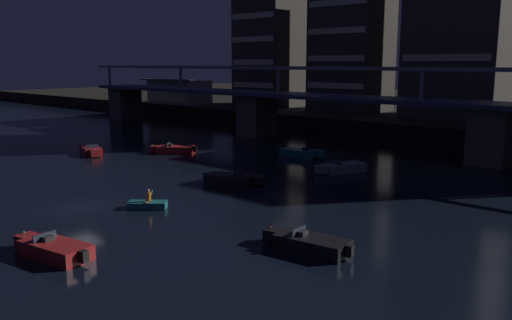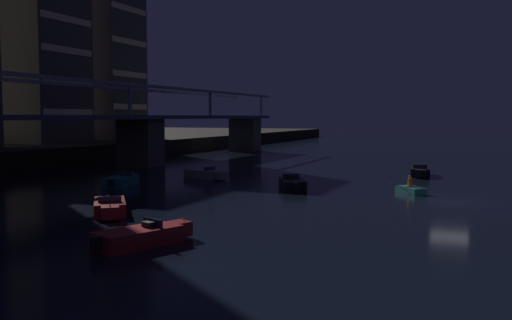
{
  "view_description": "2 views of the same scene",
  "coord_description": "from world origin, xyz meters",
  "px_view_note": "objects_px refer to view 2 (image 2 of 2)",
  "views": [
    {
      "loc": [
        32.77,
        -17.97,
        9.82
      ],
      "look_at": [
        3.89,
        13.89,
        1.94
      ],
      "focal_mm": 37.25,
      "sensor_mm": 36.0,
      "label": 1
    },
    {
      "loc": [
        -40.21,
        -2.1,
        5.87
      ],
      "look_at": [
        0.31,
        14.52,
        2.45
      ],
      "focal_mm": 39.3,
      "sensor_mm": 36.0,
      "label": 2
    }
  ],
  "objects_px": {
    "speedboat_mid_center": "(142,236)",
    "speedboat_far_left": "(122,181)",
    "tower_east_tall": "(44,66)",
    "speedboat_near_right": "(292,184)",
    "river_bridge": "(45,133)",
    "tower_east_low": "(105,58)",
    "speedboat_mid_left": "(420,172)",
    "speedboat_near_left": "(205,174)",
    "dinghy_with_paddler": "(411,190)",
    "speedboat_near_center": "(110,207)"
  },
  "relations": [
    {
      "from": "tower_east_low",
      "to": "speedboat_mid_left",
      "type": "xyz_separation_m",
      "value": [
        -20.21,
        -52.95,
        -15.03
      ]
    },
    {
      "from": "speedboat_mid_center",
      "to": "speedboat_far_left",
      "type": "relative_size",
      "value": 0.98
    },
    {
      "from": "speedboat_near_left",
      "to": "speedboat_far_left",
      "type": "bearing_deg",
      "value": 152.71
    },
    {
      "from": "tower_east_tall",
      "to": "speedboat_far_left",
      "type": "bearing_deg",
      "value": -127.87
    },
    {
      "from": "speedboat_near_center",
      "to": "speedboat_near_right",
      "type": "relative_size",
      "value": 0.94
    },
    {
      "from": "dinghy_with_paddler",
      "to": "speedboat_near_right",
      "type": "bearing_deg",
      "value": 95.8
    },
    {
      "from": "tower_east_low",
      "to": "speedboat_mid_left",
      "type": "height_order",
      "value": "tower_east_low"
    },
    {
      "from": "speedboat_near_left",
      "to": "speedboat_mid_center",
      "type": "distance_m",
      "value": 27.61
    },
    {
      "from": "tower_east_tall",
      "to": "dinghy_with_paddler",
      "type": "relative_size",
      "value": 8.11
    },
    {
      "from": "speedboat_mid_center",
      "to": "dinghy_with_paddler",
      "type": "xyz_separation_m",
      "value": [
        22.58,
        -9.17,
        -0.14
      ]
    },
    {
      "from": "speedboat_near_right",
      "to": "speedboat_mid_center",
      "type": "height_order",
      "value": "same"
    },
    {
      "from": "speedboat_near_center",
      "to": "speedboat_mid_left",
      "type": "xyz_separation_m",
      "value": [
        29.52,
        -14.95,
        0.0
      ]
    },
    {
      "from": "dinghy_with_paddler",
      "to": "speedboat_mid_center",
      "type": "bearing_deg",
      "value": 157.89
    },
    {
      "from": "river_bridge",
      "to": "speedboat_near_center",
      "type": "bearing_deg",
      "value": -127.25
    },
    {
      "from": "tower_east_tall",
      "to": "speedboat_far_left",
      "type": "height_order",
      "value": "tower_east_tall"
    },
    {
      "from": "tower_east_tall",
      "to": "speedboat_mid_left",
      "type": "bearing_deg",
      "value": -95.35
    },
    {
      "from": "tower_east_tall",
      "to": "tower_east_low",
      "type": "relative_size",
      "value": 0.81
    },
    {
      "from": "speedboat_mid_center",
      "to": "speedboat_near_left",
      "type": "bearing_deg",
      "value": 21.48
    },
    {
      "from": "tower_east_tall",
      "to": "speedboat_near_center",
      "type": "bearing_deg",
      "value": -133.18
    },
    {
      "from": "speedboat_mid_center",
      "to": "speedboat_far_left",
      "type": "distance_m",
      "value": 22.87
    },
    {
      "from": "tower_east_low",
      "to": "speedboat_near_center",
      "type": "height_order",
      "value": "tower_east_low"
    },
    {
      "from": "speedboat_near_right",
      "to": "speedboat_mid_left",
      "type": "relative_size",
      "value": 0.95
    },
    {
      "from": "speedboat_mid_left",
      "to": "speedboat_far_left",
      "type": "relative_size",
      "value": 1.0
    },
    {
      "from": "speedboat_near_center",
      "to": "speedboat_mid_left",
      "type": "distance_m",
      "value": 33.09
    },
    {
      "from": "speedboat_near_right",
      "to": "speedboat_far_left",
      "type": "xyz_separation_m",
      "value": [
        -3.6,
        13.98,
        0.0
      ]
    },
    {
      "from": "river_bridge",
      "to": "tower_east_low",
      "type": "bearing_deg",
      "value": 29.91
    },
    {
      "from": "speedboat_mid_center",
      "to": "speedboat_near_right",
      "type": "bearing_deg",
      "value": 0.21
    },
    {
      "from": "river_bridge",
      "to": "speedboat_mid_center",
      "type": "bearing_deg",
      "value": -129.27
    },
    {
      "from": "speedboat_near_left",
      "to": "speedboat_near_center",
      "type": "xyz_separation_m",
      "value": [
        -19.46,
        -3.65,
        0.0
      ]
    },
    {
      "from": "speedboat_near_right",
      "to": "speedboat_mid_center",
      "type": "distance_m",
      "value": 21.64
    },
    {
      "from": "tower_east_tall",
      "to": "speedboat_mid_left",
      "type": "relative_size",
      "value": 4.15
    },
    {
      "from": "speedboat_mid_center",
      "to": "speedboat_far_left",
      "type": "xyz_separation_m",
      "value": [
        18.04,
        14.06,
        0.0
      ]
    },
    {
      "from": "tower_east_low",
      "to": "speedboat_mid_center",
      "type": "bearing_deg",
      "value": -141.54
    },
    {
      "from": "speedboat_far_left",
      "to": "tower_east_tall",
      "type": "bearing_deg",
      "value": 52.13
    },
    {
      "from": "tower_east_tall",
      "to": "speedboat_mid_left",
      "type": "height_order",
      "value": "tower_east_tall"
    },
    {
      "from": "speedboat_near_right",
      "to": "speedboat_mid_center",
      "type": "relative_size",
      "value": 0.97
    },
    {
      "from": "river_bridge",
      "to": "speedboat_far_left",
      "type": "relative_size",
      "value": 18.96
    },
    {
      "from": "speedboat_mid_left",
      "to": "dinghy_with_paddler",
      "type": "xyz_separation_m",
      "value": [
        -13.18,
        -0.68,
        -0.14
      ]
    },
    {
      "from": "tower_east_low",
      "to": "speedboat_near_left",
      "type": "xyz_separation_m",
      "value": [
        -30.27,
        -34.35,
        -15.03
      ]
    },
    {
      "from": "speedboat_near_center",
      "to": "dinghy_with_paddler",
      "type": "relative_size",
      "value": 1.74
    },
    {
      "from": "tower_east_low",
      "to": "speedboat_far_left",
      "type": "bearing_deg",
      "value": -141.29
    },
    {
      "from": "speedboat_near_center",
      "to": "speedboat_far_left",
      "type": "xyz_separation_m",
      "value": [
        11.8,
        7.6,
        0.0
      ]
    },
    {
      "from": "speedboat_near_right",
      "to": "speedboat_far_left",
      "type": "bearing_deg",
      "value": 104.42
    },
    {
      "from": "river_bridge",
      "to": "tower_east_low",
      "type": "relative_size",
      "value": 3.68
    },
    {
      "from": "river_bridge",
      "to": "speedboat_mid_center",
      "type": "relative_size",
      "value": 19.36
    },
    {
      "from": "speedboat_near_center",
      "to": "speedboat_near_right",
      "type": "bearing_deg",
      "value": -22.5
    },
    {
      "from": "speedboat_mid_center",
      "to": "river_bridge",
      "type": "bearing_deg",
      "value": 50.73
    },
    {
      "from": "speedboat_mid_left",
      "to": "speedboat_near_left",
      "type": "bearing_deg",
      "value": 118.41
    },
    {
      "from": "dinghy_with_paddler",
      "to": "tower_east_tall",
      "type": "bearing_deg",
      "value": 70.97
    },
    {
      "from": "speedboat_mid_center",
      "to": "dinghy_with_paddler",
      "type": "height_order",
      "value": "dinghy_with_paddler"
    }
  ]
}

